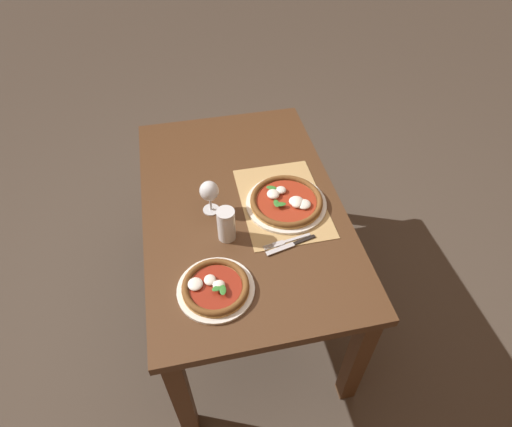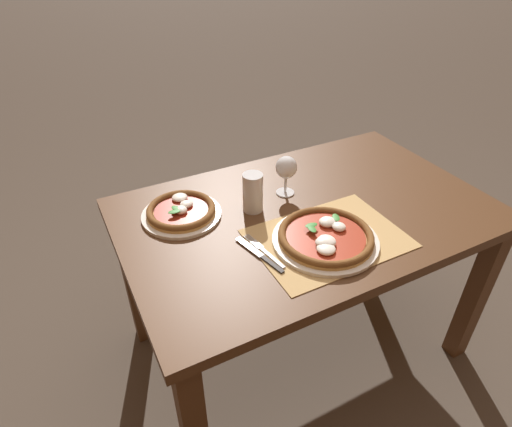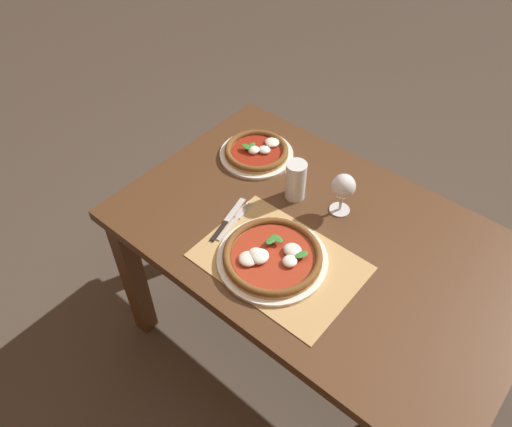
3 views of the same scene
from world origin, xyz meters
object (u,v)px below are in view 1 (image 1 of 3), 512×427
(fork, at_px, (287,241))
(knife, at_px, (291,245))
(wine_glass, at_px, (209,192))
(pizza_near, at_px, (287,201))
(pizza_far, at_px, (215,287))
(pint_glass, at_px, (226,225))

(fork, distance_m, knife, 0.02)
(wine_glass, bearing_deg, pizza_near, -96.73)
(wine_glass, relative_size, knife, 0.73)
(pizza_far, bearing_deg, fork, -61.92)
(pint_glass, distance_m, knife, 0.27)
(wine_glass, xyz_separation_m, fork, (-0.24, -0.27, -0.10))
(pizza_far, distance_m, wine_glass, 0.41)
(pint_glass, bearing_deg, pizza_far, 161.32)
(fork, bearing_deg, pizza_near, -14.36)
(pizza_far, height_order, wine_glass, wine_glass)
(pizza_far, bearing_deg, knife, -65.91)
(pizza_near, xyz_separation_m, pizza_far, (-0.36, 0.36, -0.00))
(pizza_near, height_order, pint_glass, pint_glass)
(pint_glass, height_order, knife, pint_glass)
(pizza_near, height_order, pizza_far, pizza_near)
(pizza_far, xyz_separation_m, wine_glass, (0.40, -0.04, 0.09))
(pizza_far, height_order, fork, pizza_far)
(knife, bearing_deg, pint_glass, 67.36)
(pizza_near, xyz_separation_m, fork, (-0.20, 0.05, -0.02))
(pizza_far, relative_size, wine_glass, 1.81)
(pizza_far, bearing_deg, wine_glass, -5.61)
(pizza_near, distance_m, knife, 0.23)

